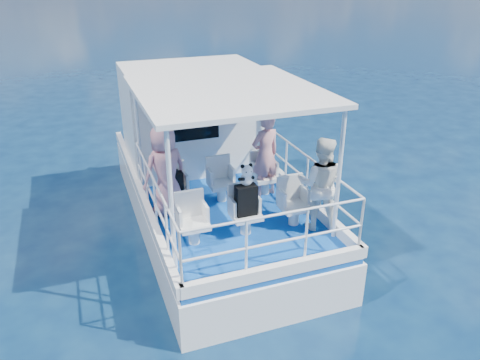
% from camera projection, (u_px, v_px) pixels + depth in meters
% --- Properties ---
extents(ground, '(2000.00, 2000.00, 0.00)m').
position_uv_depth(ground, '(226.00, 245.00, 9.26)').
color(ground, '#081F3E').
rests_on(ground, ground).
extents(hull, '(3.00, 7.00, 1.60)m').
position_uv_depth(hull, '(211.00, 221.00, 10.12)').
color(hull, white).
rests_on(hull, ground).
extents(deck, '(2.90, 6.90, 0.10)m').
position_uv_depth(deck, '(210.00, 186.00, 9.76)').
color(deck, navy).
rests_on(deck, hull).
extents(cabin, '(2.85, 2.00, 2.20)m').
position_uv_depth(cabin, '(192.00, 116.00, 10.39)').
color(cabin, white).
rests_on(cabin, deck).
extents(canopy, '(3.00, 3.20, 0.08)m').
position_uv_depth(canopy, '(227.00, 91.00, 7.79)').
color(canopy, white).
rests_on(canopy, cabin).
extents(canopy_posts, '(2.77, 2.97, 2.20)m').
position_uv_depth(canopy_posts, '(229.00, 155.00, 8.22)').
color(canopy_posts, white).
rests_on(canopy_posts, deck).
extents(railings, '(2.84, 3.59, 1.00)m').
position_uv_depth(railings, '(235.00, 194.00, 8.19)').
color(railings, white).
rests_on(railings, deck).
extents(seat_port_fwd, '(0.48, 0.46, 0.38)m').
position_uv_depth(seat_port_fwd, '(176.00, 199.00, 8.70)').
color(seat_port_fwd, silver).
rests_on(seat_port_fwd, deck).
extents(seat_center_fwd, '(0.48, 0.46, 0.38)m').
position_uv_depth(seat_center_fwd, '(222.00, 191.00, 8.98)').
color(seat_center_fwd, silver).
rests_on(seat_center_fwd, deck).
extents(seat_stbd_fwd, '(0.48, 0.46, 0.38)m').
position_uv_depth(seat_stbd_fwd, '(265.00, 184.00, 9.26)').
color(seat_stbd_fwd, silver).
rests_on(seat_stbd_fwd, deck).
extents(seat_port_aft, '(0.48, 0.46, 0.38)m').
position_uv_depth(seat_port_aft, '(194.00, 233.00, 7.59)').
color(seat_port_aft, silver).
rests_on(seat_port_aft, deck).
extents(seat_center_aft, '(0.48, 0.46, 0.38)m').
position_uv_depth(seat_center_aft, '(246.00, 223.00, 7.87)').
color(seat_center_aft, silver).
rests_on(seat_center_aft, deck).
extents(seat_stbd_aft, '(0.48, 0.46, 0.38)m').
position_uv_depth(seat_stbd_aft, '(294.00, 214.00, 8.15)').
color(seat_stbd_aft, silver).
rests_on(seat_stbd_aft, deck).
extents(passenger_port_fwd, '(0.73, 0.62, 1.68)m').
position_uv_depth(passenger_port_fwd, '(165.00, 170.00, 8.27)').
color(passenger_port_fwd, pink).
rests_on(passenger_port_fwd, deck).
extents(passenger_stbd_fwd, '(0.68, 0.52, 1.67)m').
position_uv_depth(passenger_stbd_fwd, '(265.00, 155.00, 8.96)').
color(passenger_stbd_fwd, '#CD8489').
rests_on(passenger_stbd_fwd, deck).
extents(passenger_stbd_aft, '(1.00, 0.95, 1.64)m').
position_uv_depth(passenger_stbd_aft, '(321.00, 184.00, 7.81)').
color(passenger_stbd_aft, white).
rests_on(passenger_stbd_aft, deck).
extents(backpack_port, '(0.28, 0.16, 0.37)m').
position_uv_depth(backpack_port, '(175.00, 182.00, 8.47)').
color(backpack_port, black).
rests_on(backpack_port, seat_port_fwd).
extents(backpack_center, '(0.35, 0.20, 0.52)m').
position_uv_depth(backpack_center, '(246.00, 200.00, 7.65)').
color(backpack_center, black).
rests_on(backpack_center, seat_center_aft).
extents(compact_camera, '(0.10, 0.06, 0.06)m').
position_uv_depth(compact_camera, '(175.00, 171.00, 8.38)').
color(compact_camera, black).
rests_on(compact_camera, backpack_port).
extents(panda, '(0.24, 0.20, 0.36)m').
position_uv_depth(panda, '(247.00, 175.00, 7.50)').
color(panda, white).
rests_on(panda, backpack_center).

